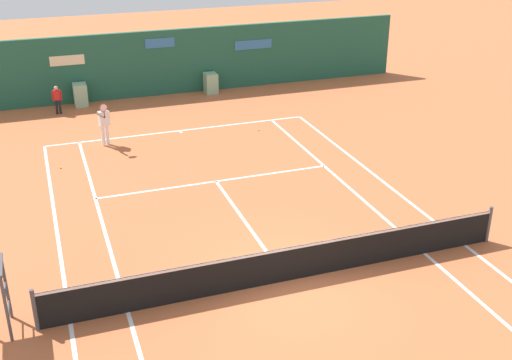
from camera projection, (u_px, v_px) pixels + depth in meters
ground_plane at (279, 269)px, 16.71m from camera, size 80.00×80.00×0.01m
tennis_net at (288, 263)px, 16.00m from camera, size 12.10×0.10×1.07m
sponsor_back_wall at (152, 65)px, 30.18m from camera, size 25.00×1.02×3.05m
player_on_baseline at (104, 122)px, 24.39m from camera, size 0.50×0.81×1.83m
ball_kid_right_post at (57, 98)px, 27.94m from camera, size 0.42×0.19×1.26m
tennis_ball_by_sideline at (258, 130)px, 26.26m from camera, size 0.07×0.07×0.07m
tennis_ball_near_service_line at (60, 168)px, 22.70m from camera, size 0.07×0.07×0.07m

